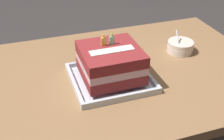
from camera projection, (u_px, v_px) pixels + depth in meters
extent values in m
cube|color=olive|center=(113.00, 77.00, 1.15)|extent=(1.22, 0.78, 0.04)
cube|color=olive|center=(183.00, 81.00, 1.75)|extent=(0.06, 0.06, 0.67)
cube|color=silver|center=(111.00, 80.00, 1.09)|extent=(0.28, 0.27, 0.01)
cube|color=silver|center=(123.00, 97.00, 0.98)|extent=(0.28, 0.01, 0.02)
cube|color=silver|center=(100.00, 60.00, 1.19)|extent=(0.28, 0.01, 0.02)
cube|color=silver|center=(74.00, 84.00, 1.05)|extent=(0.01, 0.25, 0.02)
cube|color=silver|center=(145.00, 71.00, 1.12)|extent=(0.01, 0.25, 0.02)
cube|color=maroon|center=(111.00, 70.00, 1.07)|extent=(0.21, 0.21, 0.04)
cube|color=beige|center=(111.00, 62.00, 1.05)|extent=(0.20, 0.21, 0.03)
cube|color=maroon|center=(110.00, 54.00, 1.04)|extent=(0.21, 0.21, 0.04)
cube|color=white|center=(112.00, 50.00, 1.01)|extent=(0.16, 0.04, 0.00)
cube|color=#EFC64C|center=(104.00, 42.00, 1.04)|extent=(0.02, 0.01, 0.03)
ellipsoid|color=yellow|center=(104.00, 36.00, 1.03)|extent=(0.01, 0.01, 0.01)
cube|color=#99DB9E|center=(112.00, 40.00, 1.05)|extent=(0.02, 0.01, 0.03)
ellipsoid|color=yellow|center=(112.00, 35.00, 1.03)|extent=(0.01, 0.01, 0.01)
cylinder|color=silver|center=(180.00, 49.00, 1.28)|extent=(0.11, 0.11, 0.03)
cylinder|color=silver|center=(181.00, 45.00, 1.27)|extent=(0.11, 0.11, 0.03)
cylinder|color=silver|center=(178.00, 38.00, 1.25)|extent=(0.02, 0.06, 0.05)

